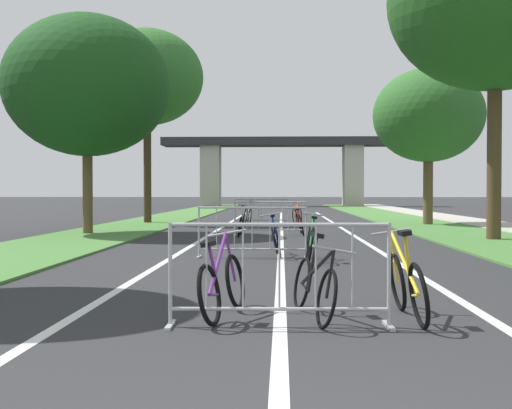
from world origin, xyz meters
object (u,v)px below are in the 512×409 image
crowd_barrier_fourth (261,212)px  bicycle_green_2 (310,242)px  crowd_barrier_third (271,219)px  bicycle_silver_3 (241,224)px  bicycle_orange_0 (297,215)px  tree_right_pine_near (495,0)px  crowd_barrier_nearest (279,276)px  bicycle_yellow_4 (407,285)px  tree_left_pine_far (147,78)px  bicycle_purple_1 (223,284)px  tree_right_oak_mid (428,116)px  bicycle_white_8 (248,216)px  bicycle_red_7 (300,223)px  tree_left_maple_mid (87,86)px  bicycle_black_5 (314,285)px  crowd_barrier_second (252,233)px  bicycle_blue_6 (276,238)px

crowd_barrier_fourth → bicycle_green_2: size_ratio=1.35×
crowd_barrier_third → bicycle_silver_3: bearing=-155.4°
bicycle_silver_3 → bicycle_orange_0: bearing=76.5°
tree_right_pine_near → bicycle_orange_0: size_ratio=5.37×
crowd_barrier_nearest → bicycle_green_2: 6.23m
crowd_barrier_nearest → bicycle_yellow_4: (1.36, 0.44, -0.15)m
tree_left_pine_far → tree_right_pine_near: bearing=-38.4°
bicycle_purple_1 → bicycle_green_2: 5.83m
tree_right_oak_mid → bicycle_white_8: size_ratio=3.80×
tree_right_oak_mid → bicycle_red_7: size_ratio=3.80×
tree_left_maple_mid → bicycle_black_5: (6.44, -13.15, -4.31)m
bicycle_red_7 → bicycle_white_8: size_ratio=1.00×
bicycle_white_8 → tree_left_maple_mid: bearing=-140.4°
crowd_barrier_second → bicycle_purple_1: size_ratio=1.38×
crowd_barrier_nearest → bicycle_yellow_4: size_ratio=1.37×
crowd_barrier_nearest → bicycle_blue_6: bearing=90.9°
crowd_barrier_fourth → bicycle_green_2: (1.39, -13.98, -0.14)m
bicycle_white_8 → crowd_barrier_second: bearing=-99.5°
bicycle_silver_3 → tree_left_maple_mid: bearing=173.9°
bicycle_red_7 → crowd_barrier_fourth: bearing=100.4°
tree_right_pine_near → bicycle_yellow_4: (-4.50, -11.13, -6.23)m
bicycle_purple_1 → bicycle_white_8: bearing=103.0°
bicycle_blue_6 → bicycle_red_7: (0.70, 6.68, 0.00)m
bicycle_purple_1 → bicycle_red_7: (1.21, 13.34, 0.02)m
bicycle_green_2 → bicycle_red_7: bearing=90.0°
tree_left_pine_far → bicycle_black_5: tree_left_pine_far is taller
tree_left_maple_mid → bicycle_yellow_4: (7.42, -13.17, -4.29)m
bicycle_orange_0 → bicycle_silver_3: bicycle_silver_3 is taller
tree_left_pine_far → bicycle_silver_3: tree_left_pine_far is taller
crowd_barrier_second → tree_left_maple_mid: bearing=128.6°
bicycle_white_8 → bicycle_green_2: bearing=-94.8°
crowd_barrier_second → tree_left_pine_far: bearing=110.0°
tree_right_oak_mid → bicycle_white_8: (-7.22, 0.11, -4.01)m
tree_left_pine_far → tree_right_oak_mid: (11.51, -1.02, -1.76)m
bicycle_purple_1 → tree_left_maple_mid: bearing=123.4°
tree_right_pine_near → bicycle_silver_3: 9.54m
tree_left_pine_far → bicycle_purple_1: tree_left_pine_far is taller
bicycle_silver_3 → bicycle_black_5: 12.69m
tree_left_pine_far → bicycle_purple_1: size_ratio=4.97×
tree_left_pine_far → bicycle_blue_6: tree_left_pine_far is taller
bicycle_black_5 → bicycle_white_8: (-1.72, 19.30, 0.02)m
crowd_barrier_nearest → crowd_barrier_third: 13.46m
bicycle_white_8 → bicycle_black_5: bearing=-97.8°
tree_left_maple_mid → crowd_barrier_fourth: bearing=51.4°
bicycle_silver_3 → bicycle_white_8: 6.70m
bicycle_yellow_4 → bicycle_silver_3: bearing=99.3°
bicycle_orange_0 → bicycle_yellow_4: bearing=-74.3°
bicycle_yellow_4 → tree_right_pine_near: bearing=65.9°
bicycle_purple_1 → bicycle_white_8: 19.28m
bicycle_white_8 → bicycle_red_7: bearing=-84.7°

